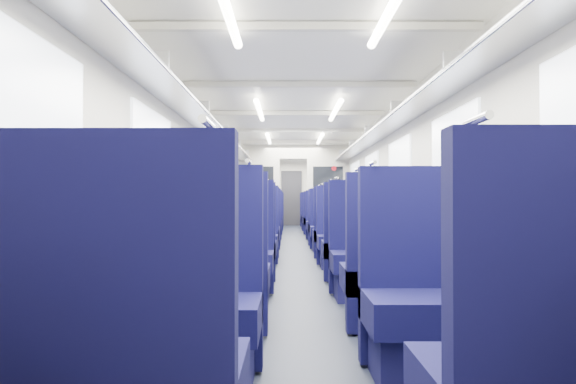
% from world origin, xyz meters
% --- Properties ---
extents(floor, '(2.80, 18.00, 0.01)m').
position_xyz_m(floor, '(0.00, 0.00, 0.00)').
color(floor, black).
rests_on(floor, ground).
extents(ceiling, '(2.80, 18.00, 0.01)m').
position_xyz_m(ceiling, '(0.00, 0.00, 2.35)').
color(ceiling, silver).
rests_on(ceiling, wall_left).
extents(wall_left, '(0.02, 18.00, 2.35)m').
position_xyz_m(wall_left, '(-1.40, 0.00, 1.18)').
color(wall_left, beige).
rests_on(wall_left, floor).
extents(dado_left, '(0.03, 17.90, 0.70)m').
position_xyz_m(dado_left, '(-1.39, 0.00, 0.35)').
color(dado_left, black).
rests_on(dado_left, floor).
extents(wall_right, '(0.02, 18.00, 2.35)m').
position_xyz_m(wall_right, '(1.40, 0.00, 1.18)').
color(wall_right, beige).
rests_on(wall_right, floor).
extents(dado_right, '(0.03, 17.90, 0.70)m').
position_xyz_m(dado_right, '(1.39, 0.00, 0.35)').
color(dado_right, black).
rests_on(dado_right, floor).
extents(wall_far, '(2.80, 0.02, 2.35)m').
position_xyz_m(wall_far, '(0.00, 9.00, 1.18)').
color(wall_far, beige).
rests_on(wall_far, floor).
extents(luggage_rack_left, '(0.36, 17.40, 0.18)m').
position_xyz_m(luggage_rack_left, '(-1.21, 0.00, 1.97)').
color(luggage_rack_left, '#B2B5BA').
rests_on(luggage_rack_left, wall_left).
extents(luggage_rack_right, '(0.36, 17.40, 0.18)m').
position_xyz_m(luggage_rack_right, '(1.21, 0.00, 1.97)').
color(luggage_rack_right, '#B2B5BA').
rests_on(luggage_rack_right, wall_right).
extents(windows, '(2.78, 15.60, 0.75)m').
position_xyz_m(windows, '(0.00, -0.46, 1.42)').
color(windows, white).
rests_on(windows, wall_left).
extents(ceiling_fittings, '(2.70, 16.06, 0.11)m').
position_xyz_m(ceiling_fittings, '(0.00, -0.26, 2.29)').
color(ceiling_fittings, beige).
rests_on(ceiling_fittings, ceiling).
extents(end_door, '(0.75, 0.06, 2.00)m').
position_xyz_m(end_door, '(0.00, 8.94, 1.00)').
color(end_door, black).
rests_on(end_door, floor).
extents(bulkhead, '(2.80, 0.10, 2.35)m').
position_xyz_m(bulkhead, '(-0.00, 3.09, 1.23)').
color(bulkhead, beige).
rests_on(bulkhead, floor).
extents(seat_2, '(1.09, 0.60, 1.22)m').
position_xyz_m(seat_2, '(-0.83, -7.13, 0.37)').
color(seat_2, '#0C0C39').
rests_on(seat_2, floor).
extents(seat_3, '(1.09, 0.60, 1.22)m').
position_xyz_m(seat_3, '(0.83, -7.01, 0.37)').
color(seat_3, '#0C0C39').
rests_on(seat_3, floor).
extents(seat_4, '(1.09, 0.60, 1.22)m').
position_xyz_m(seat_4, '(-0.83, -6.08, 0.37)').
color(seat_4, '#0C0C39').
rests_on(seat_4, floor).
extents(seat_5, '(1.09, 0.60, 1.22)m').
position_xyz_m(seat_5, '(0.83, -6.03, 0.37)').
color(seat_5, '#0C0C39').
rests_on(seat_5, floor).
extents(seat_6, '(1.09, 0.60, 1.22)m').
position_xyz_m(seat_6, '(-0.83, -4.77, 0.37)').
color(seat_6, '#0C0C39').
rests_on(seat_6, floor).
extents(seat_7, '(1.09, 0.60, 1.22)m').
position_xyz_m(seat_7, '(0.83, -4.77, 0.37)').
color(seat_7, '#0C0C39').
rests_on(seat_7, floor).
extents(seat_8, '(1.09, 0.60, 1.22)m').
position_xyz_m(seat_8, '(-0.83, -3.74, 0.37)').
color(seat_8, '#0C0C39').
rests_on(seat_8, floor).
extents(seat_9, '(1.09, 0.60, 1.22)m').
position_xyz_m(seat_9, '(0.83, -3.70, 0.37)').
color(seat_9, '#0C0C39').
rests_on(seat_9, floor).
extents(seat_10, '(1.09, 0.60, 1.22)m').
position_xyz_m(seat_10, '(-0.83, -2.43, 0.37)').
color(seat_10, '#0C0C39').
rests_on(seat_10, floor).
extents(seat_11, '(1.09, 0.60, 1.22)m').
position_xyz_m(seat_11, '(0.83, -2.49, 0.37)').
color(seat_11, '#0C0C39').
rests_on(seat_11, floor).
extents(seat_12, '(1.09, 0.60, 1.22)m').
position_xyz_m(seat_12, '(-0.83, -1.35, 0.37)').
color(seat_12, '#0C0C39').
rests_on(seat_12, floor).
extents(seat_13, '(1.09, 0.60, 1.22)m').
position_xyz_m(seat_13, '(0.83, -1.41, 0.37)').
color(seat_13, '#0C0C39').
rests_on(seat_13, floor).
extents(seat_14, '(1.09, 0.60, 1.22)m').
position_xyz_m(seat_14, '(-0.83, -0.28, 0.37)').
color(seat_14, '#0C0C39').
rests_on(seat_14, floor).
extents(seat_15, '(1.09, 0.60, 1.22)m').
position_xyz_m(seat_15, '(0.83, -0.16, 0.37)').
color(seat_15, '#0C0C39').
rests_on(seat_15, floor).
extents(seat_16, '(1.09, 0.60, 1.22)m').
position_xyz_m(seat_16, '(-0.83, 0.87, 0.37)').
color(seat_16, '#0C0C39').
rests_on(seat_16, floor).
extents(seat_17, '(1.09, 0.60, 1.22)m').
position_xyz_m(seat_17, '(0.83, 0.87, 0.37)').
color(seat_17, '#0C0C39').
rests_on(seat_17, floor).
extents(seat_18, '(1.09, 0.60, 1.22)m').
position_xyz_m(seat_18, '(-0.83, 2.07, 0.37)').
color(seat_18, '#0C0C39').
rests_on(seat_18, floor).
extents(seat_19, '(1.09, 0.60, 1.22)m').
position_xyz_m(seat_19, '(0.83, 2.06, 0.37)').
color(seat_19, '#0C0C39').
rests_on(seat_19, floor).
extents(seat_20, '(1.09, 0.60, 1.22)m').
position_xyz_m(seat_20, '(-0.83, 4.08, 0.37)').
color(seat_20, '#0C0C39').
rests_on(seat_20, floor).
extents(seat_21, '(1.09, 0.60, 1.22)m').
position_xyz_m(seat_21, '(0.83, 4.11, 0.37)').
color(seat_21, '#0C0C39').
rests_on(seat_21, floor).
extents(seat_22, '(1.09, 0.60, 1.22)m').
position_xyz_m(seat_22, '(-0.83, 5.17, 0.37)').
color(seat_22, '#0C0C39').
rests_on(seat_22, floor).
extents(seat_23, '(1.09, 0.60, 1.22)m').
position_xyz_m(seat_23, '(0.83, 5.25, 0.37)').
color(seat_23, '#0C0C39').
rests_on(seat_23, floor).
extents(seat_24, '(1.09, 0.60, 1.22)m').
position_xyz_m(seat_24, '(-0.83, 6.43, 0.37)').
color(seat_24, '#0C0C39').
rests_on(seat_24, floor).
extents(seat_25, '(1.09, 0.60, 1.22)m').
position_xyz_m(seat_25, '(0.83, 6.32, 0.37)').
color(seat_25, '#0C0C39').
rests_on(seat_25, floor).
extents(seat_26, '(1.09, 0.60, 1.22)m').
position_xyz_m(seat_26, '(-0.83, 7.59, 0.37)').
color(seat_26, '#0C0C39').
rests_on(seat_26, floor).
extents(seat_27, '(1.09, 0.60, 1.22)m').
position_xyz_m(seat_27, '(0.83, 7.66, 0.37)').
color(seat_27, '#0C0C39').
rests_on(seat_27, floor).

